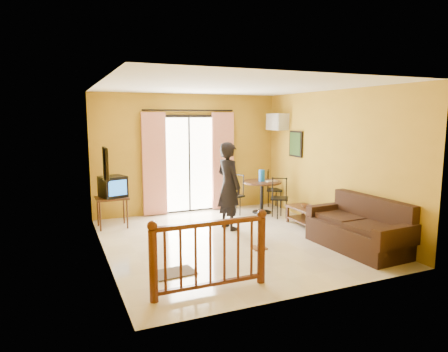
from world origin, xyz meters
name	(u,v)px	position (x,y,z in m)	size (l,w,h in m)	color
ground	(231,240)	(0.00, 0.00, 0.00)	(5.00, 5.00, 0.00)	beige
room_shell	(231,149)	(0.00, 0.00, 1.70)	(5.00, 5.00, 5.00)	white
balcony_door	(189,163)	(0.00, 2.43, 1.19)	(2.25, 0.14, 2.46)	black
tv_table	(112,201)	(-1.90, 1.77, 0.56)	(0.64, 0.53, 0.64)	black
television	(113,187)	(-1.87, 1.77, 0.86)	(0.59, 0.56, 0.43)	black
picture_left	(106,164)	(-2.22, -0.20, 1.55)	(0.05, 0.42, 0.52)	black
dining_table	(262,188)	(1.55, 1.67, 0.60)	(0.91, 0.91, 0.76)	black
water_jug	(262,175)	(1.54, 1.68, 0.90)	(0.15, 0.15, 0.27)	blue
serving_tray	(271,181)	(1.74, 1.57, 0.77)	(0.28, 0.18, 0.02)	beige
dining_chairs	(262,213)	(1.55, 1.62, 0.00)	(1.81, 1.50, 0.95)	black
air_conditioner	(277,122)	(2.09, 1.95, 2.15)	(0.31, 0.60, 0.40)	silver
botanical_print	(296,144)	(2.22, 1.30, 1.65)	(0.05, 0.50, 0.60)	black
coffee_table	(306,214)	(1.85, 0.30, 0.26)	(0.49, 0.88, 0.39)	black
bowl	(306,206)	(1.85, 0.28, 0.42)	(0.21, 0.21, 0.07)	brown
sofa	(360,230)	(1.86, -1.31, 0.34)	(0.95, 1.91, 0.90)	black
standing_person	(229,186)	(0.27, 0.73, 0.89)	(0.65, 0.42, 1.78)	black
stair_balustrade	(210,250)	(-1.15, -1.90, 0.56)	(1.63, 0.13, 1.04)	#471E0F
doormat	(174,273)	(-1.42, -1.12, 0.01)	(0.60, 0.40, 0.02)	#574C45
sandals	(259,248)	(0.25, -0.63, 0.01)	(0.26, 0.26, 0.03)	brown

